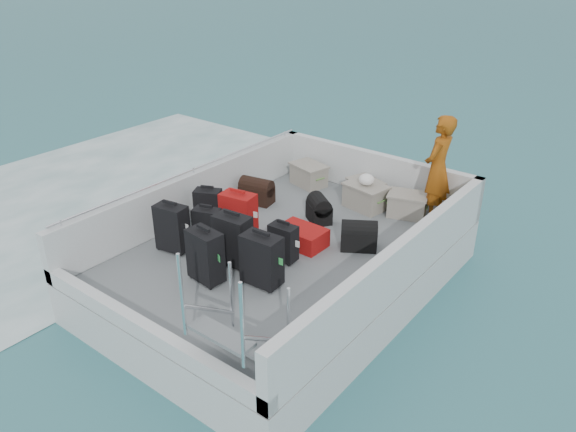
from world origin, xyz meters
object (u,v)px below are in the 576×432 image
at_px(suitcase_8, 302,236).
at_px(crate_1, 365,191).
at_px(crate_2, 365,197).
at_px(suitcase_0, 172,229).
at_px(suitcase_2, 208,208).
at_px(crate_0, 309,175).
at_px(suitcase_7, 283,243).
at_px(suitcase_1, 207,228).
at_px(passenger, 438,169).
at_px(suitcase_4, 233,241).
at_px(crate_3, 407,206).
at_px(suitcase_5, 239,216).
at_px(suitcase_6, 262,261).
at_px(suitcase_3, 205,257).

height_order(suitcase_8, crate_1, crate_1).
bearing_deg(crate_2, suitcase_0, -116.07).
bearing_deg(suitcase_2, crate_0, 55.88).
distance_m(suitcase_0, suitcase_8, 1.77).
bearing_deg(suitcase_7, suitcase_2, 171.58).
relative_size(suitcase_1, passenger, 0.34).
bearing_deg(crate_2, suitcase_4, -100.55).
distance_m(suitcase_1, suitcase_4, 0.64).
relative_size(suitcase_2, crate_3, 1.01).
xyz_separation_m(suitcase_7, crate_2, (0.01, 2.06, -0.08)).
distance_m(suitcase_1, suitcase_5, 0.49).
distance_m(suitcase_7, crate_3, 2.32).
relative_size(suitcase_4, crate_1, 1.31).
bearing_deg(suitcase_7, crate_1, 90.16).
distance_m(suitcase_5, crate_3, 2.62).
xyz_separation_m(suitcase_0, crate_2, (1.36, 2.78, -0.15)).
height_order(suitcase_4, crate_0, suitcase_4).
distance_m(suitcase_2, crate_1, 2.59).
height_order(suitcase_7, crate_3, suitcase_7).
height_order(suitcase_4, suitcase_6, suitcase_4).
relative_size(suitcase_1, crate_0, 0.97).
relative_size(suitcase_2, crate_0, 0.97).
bearing_deg(suitcase_8, suitcase_7, -171.90).
bearing_deg(crate_0, crate_3, -1.31).
xyz_separation_m(suitcase_3, suitcase_4, (-0.01, 0.50, 0.00)).
relative_size(suitcase_3, passenger, 0.43).
distance_m(suitcase_3, suitcase_8, 1.53).
relative_size(suitcase_5, passenger, 0.41).
distance_m(suitcase_1, suitcase_7, 1.12).
xyz_separation_m(suitcase_8, crate_1, (-0.08, 1.83, 0.03)).
height_order(suitcase_1, crate_2, suitcase_1).
relative_size(suitcase_4, passenger, 0.43).
height_order(suitcase_3, crate_1, suitcase_3).
height_order(suitcase_1, suitcase_8, suitcase_1).
height_order(suitcase_5, crate_3, suitcase_5).
bearing_deg(passenger, crate_2, -71.65).
bearing_deg(suitcase_5, suitcase_0, -126.77).
bearing_deg(crate_0, suitcase_5, -81.25).
xyz_separation_m(crate_0, passenger, (2.25, 0.12, 0.64)).
relative_size(suitcase_6, crate_3, 1.20).
xyz_separation_m(suitcase_6, suitcase_8, (-0.21, 1.10, -0.20)).
distance_m(suitcase_2, suitcase_8, 1.51).
relative_size(suitcase_6, passenger, 0.41).
distance_m(suitcase_7, passenger, 2.64).
xyz_separation_m(suitcase_1, crate_1, (0.94, 2.64, -0.12)).
distance_m(suitcase_8, passenger, 2.28).
height_order(suitcase_0, suitcase_1, suitcase_0).
relative_size(suitcase_1, suitcase_2, 0.99).
bearing_deg(crate_3, suitcase_3, -109.22).
height_order(suitcase_4, crate_2, suitcase_4).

